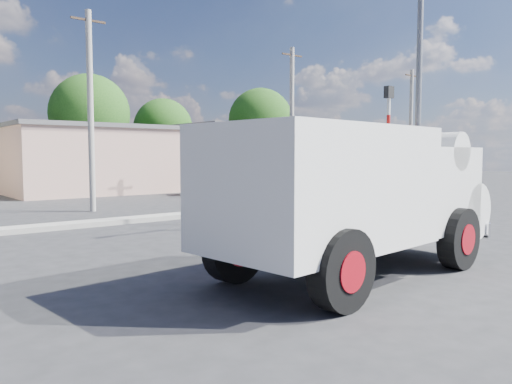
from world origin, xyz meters
TOP-DOWN VIEW (x-y plane):
  - ground_plane at (0.00, 0.00)m, footprint 120.00×120.00m
  - median at (0.00, 8.00)m, footprint 40.00×0.80m
  - truck at (-1.94, -1.66)m, footprint 6.94×3.19m
  - bicycle at (1.64, 1.00)m, footprint 2.14×1.45m
  - cyclist at (1.64, 1.00)m, footprint 0.65×0.77m
  - car_cream at (6.96, 15.96)m, footprint 4.49×3.13m
  - car_red at (15.15, 15.24)m, footprint 3.96×2.37m
  - traffic_pole at (3.20, 1.50)m, footprint 0.28×0.18m
  - streetlight at (4.14, 1.20)m, footprint 2.34×0.22m
  - building_row at (1.10, 22.00)m, footprint 37.80×7.30m
  - tree_row at (3.76, 28.45)m, footprint 43.62×7.43m
  - utility_poles at (3.25, 12.00)m, footprint 35.40×0.24m

SIDE VIEW (x-z plane):
  - ground_plane at x=0.00m, z-range 0.00..0.00m
  - median at x=0.00m, z-range 0.00..0.16m
  - bicycle at x=1.64m, z-range 0.00..1.07m
  - car_red at x=15.15m, z-range 0.00..1.26m
  - car_cream at x=6.96m, z-range 0.00..1.40m
  - cyclist at x=1.64m, z-range 0.00..1.79m
  - truck at x=-1.94m, z-range 0.15..2.94m
  - building_row at x=1.10m, z-range -0.09..4.35m
  - traffic_pole at x=3.20m, z-range 0.41..4.77m
  - utility_poles at x=3.25m, z-range 0.07..8.07m
  - streetlight at x=4.14m, z-range 0.46..9.46m
  - tree_row at x=3.76m, z-range 0.78..9.21m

